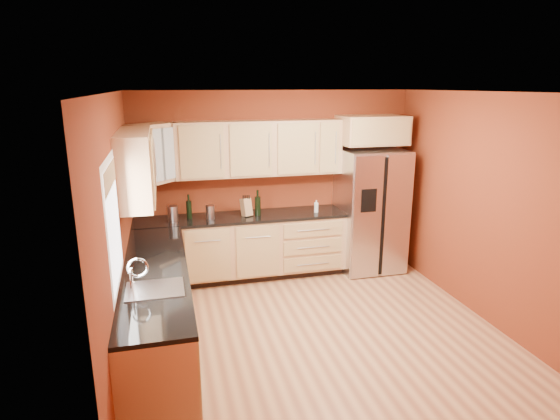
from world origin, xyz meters
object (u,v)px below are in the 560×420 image
object	(u,v)px
refrigerator	(370,210)
wine_bottle_a	(189,206)
canister_left	(173,214)
knife_block	(246,207)
soap_dispenser	(316,206)

from	to	relation	value
refrigerator	wine_bottle_a	xyz separation A→B (m)	(-2.60, 0.12, 0.19)
canister_left	knife_block	distance (m)	0.99
canister_left	soap_dispenser	xyz separation A→B (m)	(1.98, -0.01, -0.02)
canister_left	soap_dispenser	world-z (taller)	canister_left
canister_left	knife_block	world-z (taller)	knife_block
knife_block	soap_dispenser	size ratio (longest dim) A/B	1.39
canister_left	knife_block	bearing A→B (deg)	3.03
refrigerator	wine_bottle_a	size ratio (longest dim) A/B	5.40
wine_bottle_a	soap_dispenser	xyz separation A→B (m)	(1.76, -0.13, -0.08)
refrigerator	soap_dispenser	size ratio (longest dim) A/B	10.20
wine_bottle_a	soap_dispenser	bearing A→B (deg)	-4.28
refrigerator	soap_dispenser	bearing A→B (deg)	-179.31
refrigerator	canister_left	distance (m)	2.82
canister_left	wine_bottle_a	distance (m)	0.26
canister_left	wine_bottle_a	size ratio (longest dim) A/B	0.65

